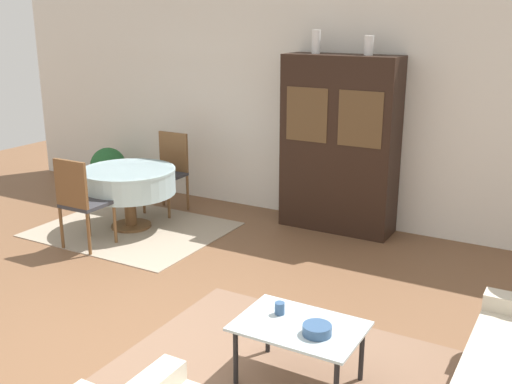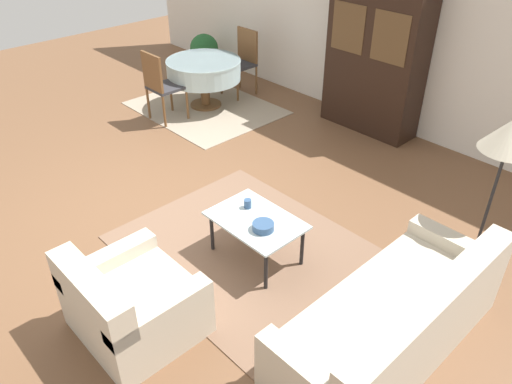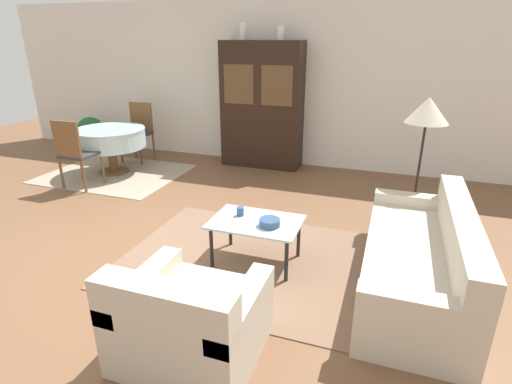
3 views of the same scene
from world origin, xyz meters
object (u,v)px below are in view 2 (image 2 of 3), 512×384
(floor_lamp, at_px, (509,140))
(cup, at_px, (248,204))
(couch, at_px, (394,322))
(display_cabinet, at_px, (376,57))
(bowl, at_px, (263,226))
(armchair, at_px, (131,305))
(coffee_table, at_px, (256,223))
(dining_table, at_px, (204,70))
(dining_chair_far, at_px, (242,58))
(dining_chair_near, at_px, (160,83))
(potted_plant, at_px, (204,51))

(floor_lamp, bearing_deg, cup, -140.78)
(cup, bearing_deg, couch, -1.75)
(display_cabinet, relative_size, bowl, 10.55)
(armchair, height_order, coffee_table, armchair)
(couch, bearing_deg, cup, 88.25)
(coffee_table, xyz_separation_m, dining_table, (-3.15, 1.89, 0.18))
(dining_table, relative_size, bowl, 5.73)
(couch, relative_size, armchair, 2.19)
(dining_chair_far, distance_m, floor_lamp, 4.84)
(bowl, bearing_deg, display_cabinet, 109.72)
(display_cabinet, height_order, floor_lamp, display_cabinet)
(display_cabinet, height_order, dining_table, display_cabinet)
(couch, relative_size, dining_chair_near, 2.00)
(cup, bearing_deg, floor_lamp, 39.22)
(display_cabinet, bearing_deg, dining_chair_near, -137.33)
(couch, relative_size, dining_table, 1.81)
(couch, xyz_separation_m, bowl, (-1.34, -0.08, 0.20))
(dining_chair_near, distance_m, cup, 3.14)
(dining_chair_near, height_order, bowl, dining_chair_near)
(coffee_table, relative_size, cup, 9.78)
(coffee_table, height_order, dining_chair_far, dining_chair_far)
(potted_plant, bearing_deg, dining_chair_near, -54.81)
(coffee_table, bearing_deg, couch, 0.74)
(dining_chair_far, height_order, bowl, dining_chair_far)
(floor_lamp, bearing_deg, armchair, -118.32)
(dining_chair_near, bearing_deg, potted_plant, 125.19)
(couch, distance_m, armchair, 2.03)
(dining_chair_near, xyz_separation_m, cup, (2.96, -1.04, -0.09))
(dining_chair_far, relative_size, bowl, 5.20)
(bowl, bearing_deg, dining_table, 149.45)
(cup, bearing_deg, dining_table, 148.41)
(coffee_table, height_order, cup, cup)
(armchair, relative_size, dining_chair_far, 0.91)
(armchair, xyz_separation_m, bowl, (0.17, 1.27, 0.20))
(display_cabinet, xyz_separation_m, dining_chair_far, (-2.17, -0.44, -0.45))
(couch, xyz_separation_m, display_cabinet, (-2.48, 3.09, 0.74))
(cup, bearing_deg, dining_chair_near, 160.64)
(couch, distance_m, potted_plant, 6.54)
(coffee_table, distance_m, display_cabinet, 3.32)
(dining_chair_near, xyz_separation_m, dining_chair_far, (0.00, 1.56, 0.00))
(dining_chair_far, bearing_deg, couch, 150.27)
(armchair, xyz_separation_m, display_cabinet, (-0.96, 4.45, 0.74))
(dining_chair_near, bearing_deg, display_cabinet, 42.67)
(floor_lamp, height_order, cup, floor_lamp)
(armchair, xyz_separation_m, dining_table, (-3.14, 3.23, 0.29))
(floor_lamp, bearing_deg, dining_chair_far, 164.83)
(armchair, bearing_deg, dining_chair_near, 142.07)
(coffee_table, distance_m, dining_chair_far, 4.14)
(armchair, xyz_separation_m, floor_lamp, (1.48, 2.75, 1.02))
(display_cabinet, distance_m, dining_table, 2.53)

